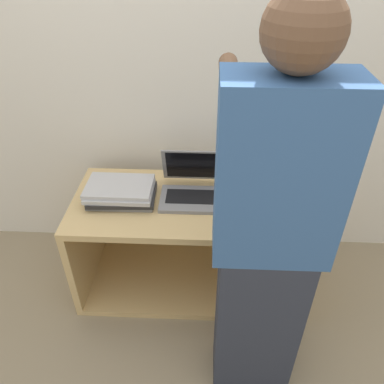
% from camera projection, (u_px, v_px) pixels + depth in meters
% --- Properties ---
extents(ground_plane, '(12.00, 12.00, 0.00)m').
position_uv_depth(ground_plane, '(190.00, 320.00, 2.04)').
color(ground_plane, gray).
extents(wall_back, '(8.00, 0.05, 2.40)m').
position_uv_depth(wall_back, '(196.00, 59.00, 1.89)').
color(wall_back, silver).
rests_on(wall_back, ground_plane).
extents(cart, '(1.25, 0.58, 0.60)m').
position_uv_depth(cart, '(193.00, 235.00, 2.15)').
color(cart, tan).
rests_on(cart, ground_plane).
extents(laptop_open, '(0.34, 0.30, 0.23)m').
position_uv_depth(laptop_open, '(193.00, 188.00, 1.94)').
color(laptop_open, gray).
rests_on(laptop_open, cart).
extents(laptop_stack_left, '(0.36, 0.24, 0.09)m').
position_uv_depth(laptop_stack_left, '(121.00, 192.00, 1.92)').
color(laptop_stack_left, gray).
rests_on(laptop_stack_left, cart).
extents(laptop_stack_right, '(0.35, 0.25, 0.09)m').
position_uv_depth(laptop_stack_right, '(266.00, 196.00, 1.89)').
color(laptop_stack_right, gray).
rests_on(laptop_stack_right, cart).
extents(person, '(0.40, 0.53, 1.66)m').
position_uv_depth(person, '(268.00, 242.00, 1.34)').
color(person, '#2D3342').
rests_on(person, ground_plane).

